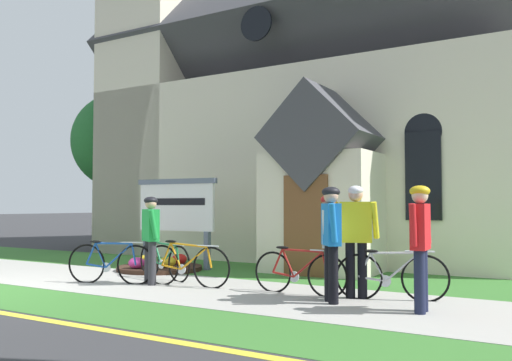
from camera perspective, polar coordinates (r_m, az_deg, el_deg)
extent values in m
plane|color=#333335|center=(13.11, -12.21, -9.01)|extent=(140.00, 140.00, 0.00)
cube|color=#A8A59E|center=(10.45, -11.67, -10.64)|extent=(32.00, 2.78, 0.01)
cube|color=#38722D|center=(9.00, -21.12, -11.84)|extent=(32.00, 1.50, 0.01)
cube|color=#38722D|center=(12.59, -3.10, -9.31)|extent=(24.00, 2.70, 0.01)
cube|color=beige|center=(18.59, 8.74, 0.55)|extent=(11.90, 10.94, 4.98)
cube|color=#424247|center=(19.27, 8.65, 12.94)|extent=(12.40, 11.14, 11.14)
cube|color=beige|center=(17.97, -10.60, 11.02)|extent=(2.69, 2.69, 11.39)
cube|color=beige|center=(11.95, 6.98, -3.43)|extent=(2.40, 1.60, 2.60)
cube|color=#424247|center=(12.04, 6.93, 4.45)|extent=(2.40, 1.80, 2.40)
cube|color=brown|center=(11.22, 5.28, -4.77)|extent=(1.00, 0.06, 2.10)
cube|color=black|center=(12.05, 17.29, 0.48)|extent=(0.76, 0.06, 1.90)
cone|color=black|center=(12.14, 17.23, 4.96)|extent=(0.80, 0.06, 0.80)
cylinder|color=black|center=(14.40, 0.02, 16.27)|extent=(0.90, 0.06, 0.90)
cube|color=slate|center=(13.40, -11.51, -7.01)|extent=(0.12, 0.12, 0.87)
cube|color=slate|center=(12.36, -5.19, -7.42)|extent=(0.12, 0.12, 0.87)
cube|color=white|center=(12.82, -8.45, -2.83)|extent=(2.09, 0.18, 1.10)
cube|color=slate|center=(12.83, -8.43, -0.10)|extent=(2.21, 0.22, 0.12)
cube|color=black|center=(12.78, -8.56, -2.23)|extent=(1.67, 0.09, 0.16)
cylinder|color=#382319|center=(12.46, -10.17, -9.13)|extent=(1.90, 1.90, 0.10)
ellipsoid|color=gold|center=(12.17, -9.32, -8.49)|extent=(0.36, 0.36, 0.24)
ellipsoid|color=red|center=(12.74, -8.13, -8.23)|extent=(0.36, 0.36, 0.24)
ellipsoid|color=gold|center=(12.64, -11.54, -8.25)|extent=(0.36, 0.36, 0.24)
ellipsoid|color=#CC338C|center=(12.08, -12.51, -8.51)|extent=(0.36, 0.36, 0.24)
torus|color=black|center=(10.25, -9.92, -8.82)|extent=(0.75, 0.12, 0.75)
torus|color=black|center=(9.70, -4.75, -9.21)|extent=(0.75, 0.12, 0.75)
cylinder|color=orange|center=(9.86, -6.57, -8.18)|extent=(0.57, 0.10, 0.45)
cylinder|color=orange|center=(9.90, -7.13, -6.79)|extent=(0.78, 0.12, 0.09)
cylinder|color=orange|center=(10.07, -8.47, -7.92)|extent=(0.27, 0.06, 0.49)
cylinder|color=orange|center=(10.14, -8.93, -9.05)|extent=(0.43, 0.08, 0.09)
cylinder|color=orange|center=(10.18, -9.47, -7.70)|extent=(0.22, 0.06, 0.43)
cylinder|color=orange|center=(9.70, -4.96, -8.12)|extent=(0.12, 0.05, 0.37)
ellipsoid|color=black|center=(10.11, -9.01, -6.38)|extent=(0.25, 0.11, 0.05)
cylinder|color=silver|center=(9.71, -5.17, -6.92)|extent=(0.44, 0.08, 0.03)
cylinder|color=silver|center=(10.03, -7.92, -9.29)|extent=(0.18, 0.04, 0.18)
torus|color=black|center=(8.71, 10.86, -10.00)|extent=(0.70, 0.27, 0.73)
torus|color=black|center=(8.75, 17.50, -9.89)|extent=(0.70, 0.27, 0.73)
cylinder|color=#B7B7BC|center=(8.71, 15.24, -8.83)|extent=(0.52, 0.21, 0.47)
cylinder|color=#B7B7BC|center=(8.68, 14.49, -7.43)|extent=(0.71, 0.28, 0.05)
cylinder|color=#B7B7BC|center=(8.69, 12.78, -8.92)|extent=(0.25, 0.12, 0.45)
cylinder|color=#B7B7BC|center=(8.71, 12.19, -10.16)|extent=(0.39, 0.17, 0.09)
cylinder|color=#B7B7BC|center=(8.69, 11.44, -8.76)|extent=(0.21, 0.10, 0.39)
cylinder|color=#B7B7BC|center=(8.73, 17.22, -8.62)|extent=(0.12, 0.07, 0.40)
ellipsoid|color=black|center=(8.67, 12.03, -7.32)|extent=(0.25, 0.15, 0.05)
cylinder|color=silver|center=(8.70, 16.94, -7.20)|extent=(0.42, 0.17, 0.03)
cylinder|color=silver|center=(8.72, 13.53, -10.31)|extent=(0.18, 0.08, 0.18)
torus|color=black|center=(11.42, -11.18, -8.26)|extent=(0.70, 0.24, 0.72)
torus|color=black|center=(10.55, -8.16, -8.76)|extent=(0.70, 0.24, 0.72)
cylinder|color=#19723F|center=(10.83, -9.23, -7.81)|extent=(0.55, 0.19, 0.42)
cylinder|color=#19723F|center=(10.91, -9.56, -6.65)|extent=(0.75, 0.25, 0.07)
cylinder|color=#19723F|center=(11.15, -10.34, -7.57)|extent=(0.26, 0.11, 0.44)
cylinder|color=#19723F|center=(11.25, -10.61, -8.49)|extent=(0.42, 0.15, 0.09)
cylinder|color=#19723F|center=(11.32, -10.92, -7.36)|extent=(0.22, 0.10, 0.39)
cylinder|color=#19723F|center=(10.57, -8.28, -7.81)|extent=(0.12, 0.07, 0.35)
ellipsoid|color=black|center=(11.23, -10.65, -6.29)|extent=(0.25, 0.14, 0.05)
cylinder|color=silver|center=(10.58, -8.41, -6.75)|extent=(0.43, 0.15, 0.03)
cylinder|color=silver|center=(11.07, -10.03, -8.72)|extent=(0.18, 0.07, 0.18)
torus|color=black|center=(9.27, 1.82, -9.68)|extent=(0.70, 0.04, 0.70)
torus|color=black|center=(8.83, 7.55, -10.01)|extent=(0.70, 0.04, 0.70)
cylinder|color=#A51E19|center=(8.95, 5.53, -8.85)|extent=(0.54, 0.04, 0.46)
cylinder|color=#A51E19|center=(8.98, 4.89, -7.40)|extent=(0.74, 0.04, 0.05)
cylinder|color=#A51E19|center=(9.12, 3.42, -8.71)|extent=(0.25, 0.04, 0.46)
cylinder|color=#A51E19|center=(9.18, 2.92, -9.90)|extent=(0.40, 0.04, 0.09)
cylinder|color=#A51E19|center=(9.21, 2.31, -8.49)|extent=(0.21, 0.04, 0.41)
cylinder|color=#A51E19|center=(8.82, 7.30, -8.77)|extent=(0.12, 0.04, 0.39)
ellipsoid|color=black|center=(9.14, 2.80, -7.10)|extent=(0.24, 0.08, 0.05)
cylinder|color=silver|center=(8.82, 7.06, -7.39)|extent=(0.44, 0.03, 0.03)
cylinder|color=silver|center=(9.09, 4.04, -10.13)|extent=(0.18, 0.02, 0.18)
torus|color=black|center=(10.79, -17.50, -8.43)|extent=(0.72, 0.28, 0.75)
torus|color=black|center=(10.34, -12.62, -8.74)|extent=(0.72, 0.28, 0.75)
cylinder|color=#194CA5|center=(10.47, -14.32, -7.70)|extent=(0.52, 0.21, 0.48)
cylinder|color=#194CA5|center=(10.50, -14.84, -6.45)|extent=(0.71, 0.28, 0.04)
cylinder|color=#194CA5|center=(10.63, -16.12, -7.61)|extent=(0.25, 0.12, 0.46)
cylinder|color=#194CA5|center=(10.70, -16.56, -8.64)|extent=(0.39, 0.17, 0.09)
cylinder|color=#194CA5|center=(10.73, -17.07, -7.41)|extent=(0.21, 0.10, 0.41)
cylinder|color=#194CA5|center=(10.34, -12.81, -7.63)|extent=(0.12, 0.07, 0.41)
ellipsoid|color=black|center=(10.67, -16.62, -6.22)|extent=(0.25, 0.15, 0.05)
cylinder|color=silver|center=(10.34, -13.00, -6.41)|extent=(0.42, 0.17, 0.03)
cylinder|color=silver|center=(10.61, -15.60, -8.85)|extent=(0.18, 0.08, 0.18)
cylinder|color=#2D2D33|center=(10.15, -10.94, -8.62)|extent=(0.15, 0.15, 0.81)
cylinder|color=#2D2D33|center=(10.36, -11.31, -8.50)|extent=(0.15, 0.15, 0.81)
cube|color=green|center=(10.21, -11.09, -4.66)|extent=(0.49, 0.40, 0.59)
sphere|color=tan|center=(10.20, -11.07, -2.42)|extent=(0.21, 0.21, 0.21)
ellipsoid|color=black|center=(10.20, -11.07, -2.10)|extent=(0.32, 0.34, 0.15)
cylinder|color=green|center=(9.93, -10.83, -4.55)|extent=(0.09, 0.22, 0.53)
cylinder|color=green|center=(10.48, -11.35, -4.44)|extent=(0.09, 0.15, 0.54)
cylinder|color=black|center=(8.75, 9.95, -9.36)|extent=(0.15, 0.15, 0.88)
cylinder|color=black|center=(8.74, 11.19, -9.35)|extent=(0.15, 0.15, 0.88)
cube|color=yellow|center=(8.69, 10.53, -4.35)|extent=(0.53, 0.35, 0.64)
sphere|color=tan|center=(8.68, 10.51, -1.47)|extent=(0.23, 0.23, 0.23)
ellipsoid|color=silver|center=(8.68, 10.50, -1.05)|extent=(0.32, 0.35, 0.16)
cylinder|color=yellow|center=(8.74, 8.57, -4.14)|extent=(0.09, 0.22, 0.58)
cylinder|color=yellow|center=(8.64, 12.50, -4.12)|extent=(0.09, 0.22, 0.59)
cylinder|color=#191E38|center=(7.91, 17.20, -10.07)|extent=(0.15, 0.15, 0.86)
cylinder|color=#191E38|center=(7.71, 16.94, -10.27)|extent=(0.15, 0.15, 0.86)
cube|color=red|center=(7.75, 17.00, -4.69)|extent=(0.23, 0.50, 0.63)
sphere|color=beige|center=(7.74, 16.95, -1.54)|extent=(0.22, 0.22, 0.22)
ellipsoid|color=gold|center=(7.75, 16.95, -1.08)|extent=(0.29, 0.25, 0.16)
cylinder|color=red|center=(8.03, 17.64, -4.38)|extent=(0.09, 0.20, 0.57)
cylinder|color=red|center=(7.47, 16.29, -4.54)|extent=(0.09, 0.16, 0.57)
cylinder|color=#2D2D33|center=(8.55, 7.75, -9.78)|extent=(0.15, 0.15, 0.81)
cylinder|color=#2D2D33|center=(8.74, 7.80, -9.62)|extent=(0.15, 0.15, 0.81)
cube|color=silver|center=(8.59, 7.75, -5.06)|extent=(0.35, 0.50, 0.59)
sphere|color=#936B51|center=(8.58, 7.73, -2.39)|extent=(0.21, 0.21, 0.21)
ellipsoid|color=red|center=(8.58, 7.73, -2.00)|extent=(0.32, 0.30, 0.15)
cylinder|color=silver|center=(8.31, 7.39, -4.94)|extent=(0.09, 0.14, 0.54)
cylinder|color=silver|center=(8.86, 8.08, -4.79)|extent=(0.09, 0.16, 0.54)
cylinder|color=black|center=(8.40, 7.80, -9.71)|extent=(0.15, 0.15, 0.87)
cylinder|color=black|center=(8.18, 8.18, -9.90)|extent=(0.15, 0.15, 0.87)
cube|color=blue|center=(8.23, 7.96, -4.62)|extent=(0.45, 0.51, 0.63)
sphere|color=tan|center=(8.23, 7.94, -1.64)|extent=(0.22, 0.22, 0.22)
ellipsoid|color=black|center=(8.23, 7.94, -1.21)|extent=(0.37, 0.36, 0.16)
cylinder|color=blue|center=(8.53, 7.75, -4.34)|extent=(0.09, 0.12, 0.57)
cylinder|color=blue|center=(7.94, 8.18, -4.47)|extent=(0.09, 0.19, 0.58)
cylinder|color=#4C3823|center=(19.79, -14.49, -4.02)|extent=(0.31, 0.31, 1.91)
ellipsoid|color=#23662D|center=(19.91, -14.40, 4.06)|extent=(3.24, 3.24, 3.35)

